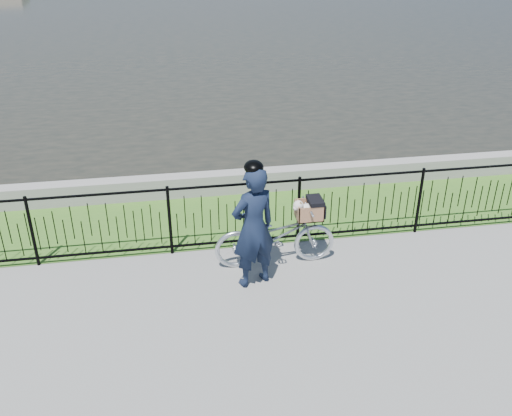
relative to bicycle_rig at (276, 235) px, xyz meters
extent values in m
plane|color=gray|center=(-0.54, -1.07, -0.49)|extent=(120.00, 120.00, 0.00)
cube|color=#3D6B21|center=(-0.54, 1.53, -0.48)|extent=(60.00, 2.00, 0.01)
cube|color=gray|center=(-0.54, 2.53, -0.29)|extent=(60.00, 0.30, 0.40)
imported|color=silver|center=(-0.01, 0.00, -0.01)|extent=(1.80, 0.63, 0.95)
cube|color=black|center=(0.49, 0.00, 0.25)|extent=(0.38, 0.18, 0.02)
cube|color=#936443|center=(0.49, 0.00, 0.25)|extent=(0.38, 0.32, 0.01)
cube|color=#936443|center=(0.49, 0.15, 0.37)|extent=(0.38, 0.02, 0.25)
cube|color=#936443|center=(0.49, -0.15, 0.37)|extent=(0.38, 0.01, 0.25)
cube|color=#936443|center=(0.67, 0.00, 0.37)|extent=(0.02, 0.32, 0.25)
cube|color=#936443|center=(0.31, 0.00, 0.37)|extent=(0.01, 0.32, 0.25)
cube|color=black|center=(0.57, 0.00, 0.53)|extent=(0.21, 0.33, 0.06)
cube|color=black|center=(0.69, 0.00, 0.40)|extent=(0.02, 0.33, 0.20)
ellipsoid|color=silver|center=(0.47, 0.00, 0.38)|extent=(0.31, 0.22, 0.20)
sphere|color=silver|center=(0.32, -0.02, 0.48)|extent=(0.15, 0.15, 0.15)
sphere|color=silver|center=(0.27, -0.04, 0.45)|extent=(0.07, 0.07, 0.07)
sphere|color=black|center=(0.24, -0.05, 0.44)|extent=(0.02, 0.02, 0.02)
cone|color=olive|center=(0.32, 0.04, 0.54)|extent=(0.06, 0.08, 0.08)
cone|color=olive|center=(0.34, -0.06, 0.54)|extent=(0.06, 0.08, 0.08)
imported|color=black|center=(-0.41, -0.44, 0.42)|extent=(0.77, 0.64, 1.80)
ellipsoid|color=black|center=(-0.41, -0.44, 1.30)|extent=(0.26, 0.29, 0.18)
camera|label=1|loc=(-1.49, -7.11, 4.28)|focal=40.00mm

